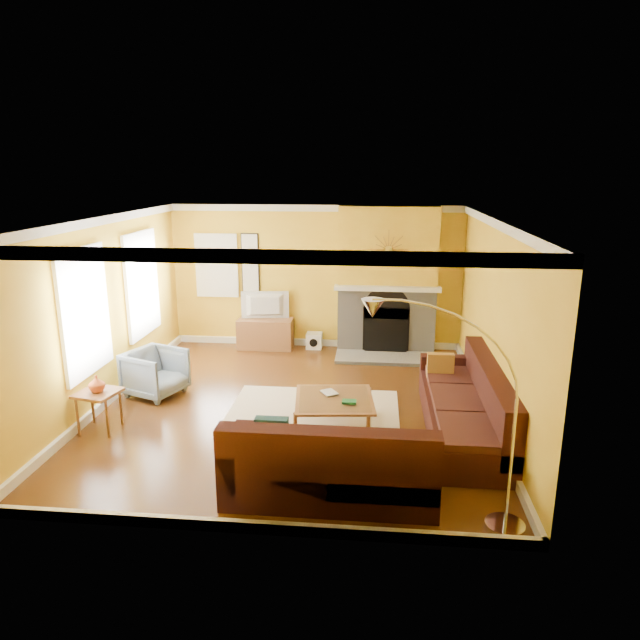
# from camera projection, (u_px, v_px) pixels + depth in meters

# --- Properties ---
(floor) EXTENTS (5.50, 6.00, 0.02)m
(floor) POSITION_uv_depth(u_px,v_px,m) (294.00, 407.00, 8.28)
(floor) COLOR brown
(floor) RESTS_ON ground
(ceiling) EXTENTS (5.50, 6.00, 0.02)m
(ceiling) POSITION_uv_depth(u_px,v_px,m) (292.00, 218.00, 7.58)
(ceiling) COLOR white
(ceiling) RESTS_ON ground
(wall_back) EXTENTS (5.50, 0.02, 2.70)m
(wall_back) POSITION_uv_depth(u_px,v_px,m) (316.00, 277.00, 10.82)
(wall_back) COLOR yellow
(wall_back) RESTS_ON ground
(wall_front) EXTENTS (5.50, 0.02, 2.70)m
(wall_front) POSITION_uv_depth(u_px,v_px,m) (244.00, 402.00, 5.03)
(wall_front) COLOR yellow
(wall_front) RESTS_ON ground
(wall_left) EXTENTS (0.02, 6.00, 2.70)m
(wall_left) POSITION_uv_depth(u_px,v_px,m) (103.00, 312.00, 8.19)
(wall_left) COLOR yellow
(wall_left) RESTS_ON ground
(wall_right) EXTENTS (0.02, 6.00, 2.70)m
(wall_right) POSITION_uv_depth(u_px,v_px,m) (496.00, 322.00, 7.67)
(wall_right) COLOR yellow
(wall_right) RESTS_ON ground
(baseboard) EXTENTS (5.50, 6.00, 0.12)m
(baseboard) POSITION_uv_depth(u_px,v_px,m) (294.00, 403.00, 8.26)
(baseboard) COLOR white
(baseboard) RESTS_ON floor
(crown_molding) EXTENTS (5.50, 6.00, 0.12)m
(crown_molding) POSITION_uv_depth(u_px,v_px,m) (292.00, 223.00, 7.60)
(crown_molding) COLOR white
(crown_molding) RESTS_ON ceiling
(window_left_near) EXTENTS (0.06, 1.22, 1.72)m
(window_left_near) POSITION_uv_depth(u_px,v_px,m) (141.00, 284.00, 9.40)
(window_left_near) COLOR white
(window_left_near) RESTS_ON wall_left
(window_left_far) EXTENTS (0.06, 1.22, 1.72)m
(window_left_far) POSITION_uv_depth(u_px,v_px,m) (84.00, 312.00, 7.57)
(window_left_far) COLOR white
(window_left_far) RESTS_ON wall_left
(window_back) EXTENTS (0.82, 0.06, 1.22)m
(window_back) POSITION_uv_depth(u_px,v_px,m) (217.00, 265.00, 10.90)
(window_back) COLOR white
(window_back) RESTS_ON wall_back
(wall_art) EXTENTS (0.34, 0.04, 1.14)m
(wall_art) POSITION_uv_depth(u_px,v_px,m) (250.00, 263.00, 10.84)
(wall_art) COLOR white
(wall_art) RESTS_ON wall_back
(fireplace) EXTENTS (1.80, 0.40, 2.70)m
(fireplace) POSITION_uv_depth(u_px,v_px,m) (387.00, 280.00, 10.49)
(fireplace) COLOR gray
(fireplace) RESTS_ON floor
(mantel) EXTENTS (1.92, 0.22, 0.08)m
(mantel) POSITION_uv_depth(u_px,v_px,m) (387.00, 288.00, 10.29)
(mantel) COLOR white
(mantel) RESTS_ON fireplace
(hearth) EXTENTS (1.80, 0.70, 0.06)m
(hearth) POSITION_uv_depth(u_px,v_px,m) (385.00, 358.00, 10.30)
(hearth) COLOR gray
(hearth) RESTS_ON floor
(sunburst) EXTENTS (0.70, 0.04, 0.70)m
(sunburst) POSITION_uv_depth(u_px,v_px,m) (388.00, 250.00, 10.12)
(sunburst) COLOR olive
(sunburst) RESTS_ON fireplace
(rug) EXTENTS (2.40, 1.80, 0.02)m
(rug) POSITION_uv_depth(u_px,v_px,m) (313.00, 412.00, 8.06)
(rug) COLOR beige
(rug) RESTS_ON floor
(sectional_sofa) EXTENTS (3.14, 3.52, 0.90)m
(sectional_sofa) POSITION_uv_depth(u_px,v_px,m) (376.00, 407.00, 7.14)
(sectional_sofa) COLOR #371511
(sectional_sofa) RESTS_ON floor
(coffee_table) EXTENTS (1.13, 1.13, 0.40)m
(coffee_table) POSITION_uv_depth(u_px,v_px,m) (334.00, 412.00, 7.60)
(coffee_table) COLOR white
(coffee_table) RESTS_ON floor
(media_console) EXTENTS (1.04, 0.47, 0.57)m
(media_console) POSITION_uv_depth(u_px,v_px,m) (266.00, 334.00, 10.91)
(media_console) COLOR brown
(media_console) RESTS_ON floor
(tv) EXTENTS (0.91, 0.25, 0.52)m
(tv) POSITION_uv_depth(u_px,v_px,m) (265.00, 306.00, 10.77)
(tv) COLOR black
(tv) RESTS_ON media_console
(subwoofer) EXTENTS (0.29, 0.29, 0.29)m
(subwoofer) POSITION_uv_depth(u_px,v_px,m) (314.00, 341.00, 10.94)
(subwoofer) COLOR white
(subwoofer) RESTS_ON floor
(armchair) EXTENTS (1.00, 0.99, 0.71)m
(armchair) POSITION_uv_depth(u_px,v_px,m) (155.00, 373.00, 8.63)
(armchair) COLOR gray
(armchair) RESTS_ON floor
(side_table) EXTENTS (0.59, 0.59, 0.54)m
(side_table) POSITION_uv_depth(u_px,v_px,m) (100.00, 411.00, 7.47)
(side_table) COLOR brown
(side_table) RESTS_ON floor
(vase) EXTENTS (0.22, 0.22, 0.22)m
(vase) POSITION_uv_depth(u_px,v_px,m) (97.00, 384.00, 7.37)
(vase) COLOR #DD5D29
(vase) RESTS_ON side_table
(book) EXTENTS (0.27, 0.29, 0.02)m
(book) POSITION_uv_depth(u_px,v_px,m) (324.00, 394.00, 7.66)
(book) COLOR white
(book) RESTS_ON coffee_table
(arc_lamp) EXTENTS (1.41, 0.36, 2.23)m
(arc_lamp) POSITION_uv_depth(u_px,v_px,m) (447.00, 420.00, 5.24)
(arc_lamp) COLOR silver
(arc_lamp) RESTS_ON floor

